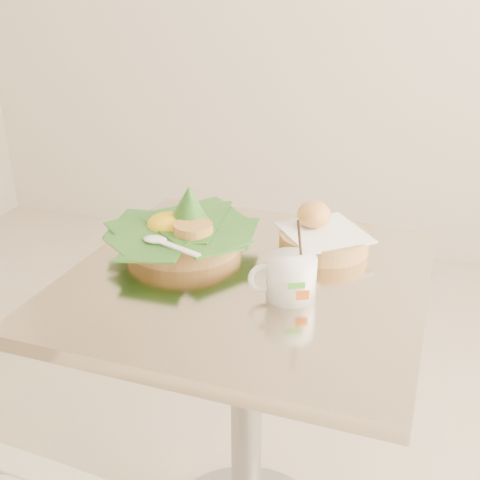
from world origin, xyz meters
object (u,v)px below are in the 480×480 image
(coffee_mug, at_px, (290,276))
(rice_basket, at_px, (183,229))
(bread_basket, at_px, (322,236))
(cafe_table, at_px, (247,366))

(coffee_mug, bearing_deg, rice_basket, 151.24)
(bread_basket, xyz_separation_m, coffee_mug, (-0.02, -0.23, 0.01))
(cafe_table, height_order, rice_basket, rice_basket)
(cafe_table, height_order, bread_basket, bread_basket)
(rice_basket, bearing_deg, cafe_table, -27.23)
(cafe_table, distance_m, bread_basket, 0.33)
(cafe_table, height_order, coffee_mug, coffee_mug)
(bread_basket, height_order, coffee_mug, coffee_mug)
(cafe_table, xyz_separation_m, rice_basket, (-0.17, 0.09, 0.26))
(rice_basket, xyz_separation_m, coffee_mug, (0.27, -0.15, 0.00))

